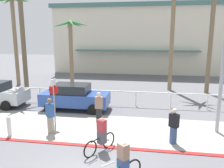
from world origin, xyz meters
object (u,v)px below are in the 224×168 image
at_px(cyclist_teal_1, 122,164).
at_px(pedestrian_1, 99,109).
at_px(palm_tree_4, 173,12).
at_px(palm_tree_1, 13,19).
at_px(pedestrian_0, 50,117).
at_px(stop_sign_bike_lane, 54,95).
at_px(palm_tree_2, 21,15).
at_px(pedestrian_2, 174,128).
at_px(bollard_1, 9,126).
at_px(cyclist_black_0, 101,136).
at_px(palm_tree_3, 71,38).
at_px(car_blue_1, 74,97).
at_px(palm_tree_5, 213,8).

xyz_separation_m(cyclist_teal_1, pedestrian_1, (-1.90, 5.19, 0.12)).
xyz_separation_m(palm_tree_4, cyclist_teal_1, (-2.61, -14.05, -6.02)).
distance_m(palm_tree_1, pedestrian_0, 14.33).
xyz_separation_m(stop_sign_bike_lane, palm_tree_2, (-4.97, 6.01, 4.68)).
height_order(cyclist_teal_1, pedestrian_2, pedestrian_2).
bearing_deg(bollard_1, cyclist_black_0, -9.75).
relative_size(palm_tree_2, pedestrian_2, 5.15).
bearing_deg(stop_sign_bike_lane, pedestrian_1, 18.20).
distance_m(stop_sign_bike_lane, palm_tree_4, 12.79).
distance_m(bollard_1, palm_tree_4, 15.36).
height_order(stop_sign_bike_lane, palm_tree_2, palm_tree_2).
relative_size(stop_sign_bike_lane, pedestrian_2, 1.55).
xyz_separation_m(cyclist_black_0, pedestrian_2, (3.05, 1.22, 0.07)).
bearing_deg(cyclist_teal_1, cyclist_black_0, 119.09).
bearing_deg(pedestrian_1, pedestrian_0, -139.52).
bearing_deg(palm_tree_3, cyclist_black_0, -65.92).
distance_m(palm_tree_4, pedestrian_1, 11.56).
bearing_deg(stop_sign_bike_lane, cyclist_black_0, -38.65).
height_order(palm_tree_1, pedestrian_0, palm_tree_1).
bearing_deg(bollard_1, stop_sign_bike_lane, 44.78).
bearing_deg(pedestrian_2, palm_tree_4, 86.45).
bearing_deg(cyclist_teal_1, car_blue_1, 118.72).
relative_size(palm_tree_4, car_blue_1, 2.14).
bearing_deg(cyclist_teal_1, palm_tree_3, 114.84).
bearing_deg(pedestrian_0, palm_tree_4, 58.24).
bearing_deg(pedestrian_1, car_blue_1, 134.78).
height_order(bollard_1, cyclist_teal_1, cyclist_teal_1).
height_order(stop_sign_bike_lane, cyclist_teal_1, stop_sign_bike_lane).
bearing_deg(cyclist_black_0, palm_tree_1, 132.28).
height_order(stop_sign_bike_lane, cyclist_black_0, stop_sign_bike_lane).
xyz_separation_m(stop_sign_bike_lane, pedestrian_2, (6.11, -1.22, -0.92)).
distance_m(palm_tree_1, cyclist_black_0, 17.11).
bearing_deg(palm_tree_4, cyclist_black_0, -107.17).
bearing_deg(bollard_1, cyclist_teal_1, -25.76).
bearing_deg(palm_tree_5, pedestrian_2, -109.73).
distance_m(palm_tree_2, cyclist_teal_1, 14.99).
xyz_separation_m(palm_tree_4, pedestrian_0, (-6.58, -10.63, -5.87)).
xyz_separation_m(stop_sign_bike_lane, bollard_1, (-1.65, -1.64, -1.16)).
bearing_deg(cyclist_teal_1, pedestrian_0, 139.22).
distance_m(car_blue_1, cyclist_teal_1, 8.34).
height_order(bollard_1, cyclist_black_0, cyclist_black_0).
distance_m(stop_sign_bike_lane, bollard_1, 2.60).
bearing_deg(pedestrian_1, palm_tree_2, 143.96).
bearing_deg(palm_tree_1, palm_tree_4, 0.40).
distance_m(stop_sign_bike_lane, palm_tree_2, 9.10).
height_order(bollard_1, car_blue_1, car_blue_1).
bearing_deg(palm_tree_5, palm_tree_1, 178.37).
relative_size(palm_tree_1, cyclist_teal_1, 5.60).
distance_m(bollard_1, palm_tree_5, 16.89).
relative_size(palm_tree_5, cyclist_teal_1, 6.15).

